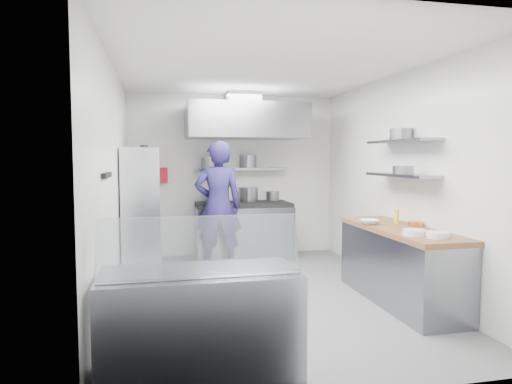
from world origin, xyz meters
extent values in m
plane|color=#5F5F62|center=(0.00, 0.00, 0.00)|extent=(5.00, 5.00, 0.00)
plane|color=silver|center=(0.00, 0.00, 2.80)|extent=(5.00, 5.00, 0.00)
cube|color=white|center=(0.00, 2.50, 1.40)|extent=(3.60, 2.80, 0.02)
cube|color=white|center=(0.00, -2.50, 1.40)|extent=(3.60, 2.80, 0.02)
cube|color=white|center=(-1.80, 0.00, 1.40)|extent=(2.80, 5.00, 0.02)
cube|color=white|center=(1.80, 0.00, 1.40)|extent=(2.80, 5.00, 0.02)
cube|color=gray|center=(0.10, 2.10, 0.45)|extent=(1.60, 0.80, 0.90)
cube|color=black|center=(0.10, 2.10, 0.93)|extent=(1.57, 0.78, 0.06)
cylinder|color=slate|center=(-0.37, 2.30, 1.06)|extent=(0.27, 0.27, 0.20)
cylinder|color=slate|center=(0.24, 2.35, 1.08)|extent=(0.33, 0.33, 0.24)
cylinder|color=slate|center=(0.69, 2.41, 1.04)|extent=(0.23, 0.23, 0.16)
cube|color=gray|center=(0.10, 2.34, 1.52)|extent=(1.60, 0.30, 0.04)
cylinder|color=slate|center=(-0.45, 2.40, 1.63)|extent=(0.25, 0.25, 0.18)
cylinder|color=slate|center=(0.25, 2.44, 1.65)|extent=(0.29, 0.29, 0.22)
cube|color=gray|center=(0.10, 1.93, 2.30)|extent=(1.90, 1.15, 0.55)
cube|color=slate|center=(0.10, 2.15, 2.68)|extent=(0.55, 0.55, 0.24)
cube|color=red|center=(-1.25, 2.44, 1.42)|extent=(0.22, 0.10, 0.26)
imported|color=#1E194B|center=(-0.41, 1.43, 0.98)|extent=(0.75, 0.52, 1.97)
cube|color=silver|center=(-1.53, 1.05, 0.93)|extent=(0.50, 0.90, 1.85)
cube|color=white|center=(-1.53, 1.12, 0.80)|extent=(0.16, 0.20, 0.18)
cube|color=yellow|center=(-1.53, 1.44, 1.30)|extent=(0.14, 0.18, 0.16)
cylinder|color=black|center=(-1.48, 1.10, 1.80)|extent=(0.11, 0.11, 0.18)
cube|color=black|center=(-1.78, -0.90, 1.55)|extent=(0.04, 0.55, 0.05)
cube|color=gray|center=(1.48, -0.60, 0.42)|extent=(0.62, 2.00, 0.84)
cube|color=brown|center=(1.48, -0.60, 0.87)|extent=(0.65, 2.04, 0.06)
cylinder|color=white|center=(1.48, -1.32, 0.93)|extent=(0.23, 0.23, 0.06)
cylinder|color=white|center=(1.33, -1.14, 0.93)|extent=(0.24, 0.24, 0.06)
cylinder|color=#D27E3B|center=(1.69, -0.57, 0.93)|extent=(0.17, 0.17, 0.06)
cylinder|color=yellow|center=(1.58, -0.33, 0.99)|extent=(0.05, 0.05, 0.18)
imported|color=white|center=(1.23, -0.29, 0.93)|extent=(0.26, 0.26, 0.06)
cube|color=gray|center=(1.64, -0.30, 1.50)|extent=(0.30, 1.30, 0.04)
cube|color=gray|center=(1.64, -0.30, 1.92)|extent=(0.30, 1.30, 0.04)
cylinder|color=slate|center=(1.55, -0.50, 1.57)|extent=(0.24, 0.24, 0.10)
cylinder|color=slate|center=(1.68, -0.22, 2.01)|extent=(0.28, 0.28, 0.14)
cube|color=gray|center=(-1.00, -2.00, 0.42)|extent=(1.50, 0.70, 0.85)
cube|color=silver|center=(-1.00, -2.12, 1.07)|extent=(1.47, 0.19, 0.42)
camera|label=1|loc=(-1.30, -5.44, 1.72)|focal=32.00mm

